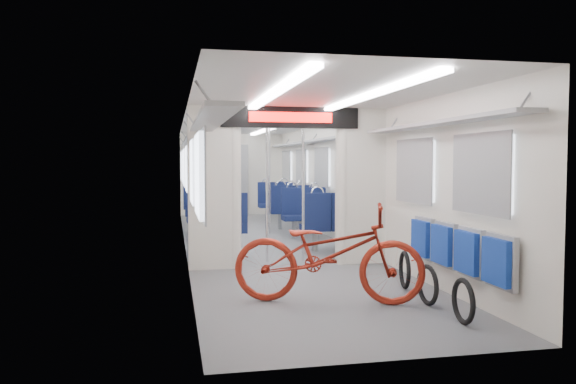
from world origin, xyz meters
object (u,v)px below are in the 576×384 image
(seat_bay_near_left, at_px, (214,215))
(stanchion_near_right, at_px, (303,186))
(seat_bay_near_right, at_px, (316,214))
(seat_bay_far_right, at_px, (283,202))
(stanchion_far_left, at_px, (240,179))
(bicycle, at_px, (328,253))
(stanchion_far_right, at_px, (269,179))
(bike_hoop_a, at_px, (463,304))
(bike_hoop_c, at_px, (405,272))
(bike_hoop_b, at_px, (428,287))
(flip_bench, at_px, (456,248))
(seat_bay_far_left, at_px, (205,203))
(stanchion_near_left, at_px, (267,186))

(seat_bay_near_left, relative_size, stanchion_near_right, 0.95)
(seat_bay_near_right, height_order, seat_bay_far_right, seat_bay_near_right)
(stanchion_near_right, relative_size, stanchion_far_left, 1.00)
(bicycle, xyz_separation_m, stanchion_near_right, (0.32, 2.57, 0.61))
(stanchion_far_right, bearing_deg, stanchion_far_left, 176.91)
(bike_hoop_a, height_order, bike_hoop_c, bike_hoop_c)
(bike_hoop_b, height_order, stanchion_near_right, stanchion_near_right)
(flip_bench, xyz_separation_m, seat_bay_far_right, (-0.42, 7.67, -0.03))
(seat_bay_near_left, bearing_deg, flip_bench, -63.29)
(bike_hoop_c, bearing_deg, seat_bay_near_left, 117.09)
(seat_bay_far_left, relative_size, stanchion_near_left, 0.95)
(stanchion_near_right, xyz_separation_m, stanchion_far_left, (-0.59, 3.29, 0.00))
(flip_bench, distance_m, bike_hoop_b, 0.55)
(bicycle, height_order, stanchion_far_right, stanchion_far_right)
(flip_bench, height_order, seat_bay_near_left, seat_bay_near_left)
(bike_hoop_b, relative_size, stanchion_far_right, 0.19)
(bicycle, relative_size, stanchion_near_right, 0.89)
(bike_hoop_c, relative_size, stanchion_far_left, 0.20)
(stanchion_near_right, bearing_deg, stanchion_far_right, 89.40)
(seat_bay_near_left, height_order, stanchion_far_left, stanchion_far_left)
(bike_hoop_a, distance_m, stanchion_near_right, 3.79)
(bike_hoop_a, distance_m, seat_bay_far_right, 8.50)
(stanchion_far_right, bearing_deg, bicycle, -93.49)
(bike_hoop_c, bearing_deg, bicycle, -157.01)
(seat_bay_far_right, height_order, stanchion_far_right, stanchion_far_right)
(seat_bay_near_left, relative_size, seat_bay_far_right, 1.04)
(bike_hoop_b, distance_m, stanchion_near_right, 3.12)
(stanchion_far_left, bearing_deg, seat_bay_far_left, 113.64)
(bike_hoop_a, xyz_separation_m, seat_bay_far_right, (-0.06, 8.49, 0.35))
(stanchion_near_left, relative_size, stanchion_near_right, 1.00)
(bicycle, distance_m, seat_bay_far_left, 7.38)
(flip_bench, height_order, stanchion_near_right, stanchion_near_right)
(bike_hoop_c, relative_size, stanchion_far_right, 0.20)
(bike_hoop_a, distance_m, bike_hoop_c, 1.49)
(seat_bay_near_left, bearing_deg, bike_hoop_a, -70.28)
(seat_bay_far_right, bearing_deg, bike_hoop_c, -89.05)
(seat_bay_far_right, bearing_deg, stanchion_near_right, -97.45)
(seat_bay_near_left, xyz_separation_m, stanchion_near_right, (1.23, -1.77, 0.59))
(bicycle, height_order, stanchion_far_left, stanchion_far_left)
(seat_bay_near_left, xyz_separation_m, stanchion_near_left, (0.67, -1.74, 0.59))
(seat_bay_near_right, height_order, stanchion_near_right, stanchion_near_right)
(stanchion_near_left, bearing_deg, stanchion_near_right, -2.58)
(flip_bench, relative_size, seat_bay_near_left, 0.97)
(seat_bay_near_left, relative_size, seat_bay_far_left, 0.99)
(stanchion_near_right, distance_m, stanchion_far_left, 3.34)
(seat_bay_far_right, xyz_separation_m, stanchion_near_left, (-1.20, -4.86, 0.60))
(bike_hoop_b, bearing_deg, seat_bay_near_right, 90.48)
(bike_hoop_b, distance_m, seat_bay_far_left, 7.89)
(stanchion_near_right, bearing_deg, stanchion_far_left, 100.15)
(seat_bay_far_right, relative_size, stanchion_near_left, 0.91)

